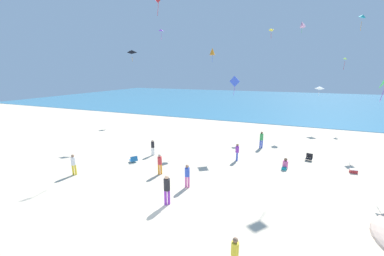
{
  "coord_description": "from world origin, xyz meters",
  "views": [
    {
      "loc": [
        5.98,
        -9.59,
        7.15
      ],
      "look_at": [
        0.0,
        5.07,
        3.41
      ],
      "focal_mm": 22.13,
      "sensor_mm": 36.0,
      "label": 1
    }
  ],
  "objects_px": {
    "kite_white": "(320,88)",
    "kite_pink": "(302,24)",
    "person_3": "(153,146)",
    "kite_teal": "(363,16)",
    "person_6": "(167,188)",
    "kite_lime": "(345,59)",
    "person_1": "(237,151)",
    "person_0": "(261,139)",
    "beach_chair_far_left": "(134,159)",
    "kite_black": "(132,51)",
    "cooler_box": "(354,171)",
    "kite_red": "(158,1)",
    "person_8": "(74,163)",
    "kite_orange": "(212,52)",
    "person_4": "(187,174)",
    "kite_purple": "(161,30)",
    "person_5": "(235,252)",
    "kite_blue": "(235,82)",
    "beach_chair_far_right": "(309,157)",
    "person_2": "(285,165)",
    "person_7": "(160,163)",
    "kite_yellow": "(272,30)"
  },
  "relations": [
    {
      "from": "person_3",
      "to": "kite_teal",
      "type": "xyz_separation_m",
      "value": [
        17.37,
        15.51,
        12.24
      ]
    },
    {
      "from": "beach_chair_far_left",
      "to": "kite_orange",
      "type": "bearing_deg",
      "value": -71.71
    },
    {
      "from": "cooler_box",
      "to": "person_8",
      "type": "distance_m",
      "value": 20.19
    },
    {
      "from": "kite_blue",
      "to": "kite_pink",
      "type": "bearing_deg",
      "value": 68.49
    },
    {
      "from": "person_4",
      "to": "person_6",
      "type": "xyz_separation_m",
      "value": [
        -0.24,
        -2.24,
        0.12
      ]
    },
    {
      "from": "cooler_box",
      "to": "person_6",
      "type": "distance_m",
      "value": 13.85
    },
    {
      "from": "kite_lime",
      "to": "kite_yellow",
      "type": "distance_m",
      "value": 10.63
    },
    {
      "from": "kite_white",
      "to": "kite_purple",
      "type": "height_order",
      "value": "kite_purple"
    },
    {
      "from": "person_4",
      "to": "kite_red",
      "type": "xyz_separation_m",
      "value": [
        -6.18,
        7.78,
        12.52
      ]
    },
    {
      "from": "kite_yellow",
      "to": "kite_blue",
      "type": "bearing_deg",
      "value": -99.48
    },
    {
      "from": "person_3",
      "to": "kite_orange",
      "type": "height_order",
      "value": "kite_orange"
    },
    {
      "from": "person_5",
      "to": "kite_red",
      "type": "xyz_separation_m",
      "value": [
        -10.35,
        13.13,
        12.58
      ]
    },
    {
      "from": "person_8",
      "to": "person_6",
      "type": "bearing_deg",
      "value": 50.2
    },
    {
      "from": "kite_black",
      "to": "person_5",
      "type": "bearing_deg",
      "value": -45.29
    },
    {
      "from": "person_1",
      "to": "person_0",
      "type": "bearing_deg",
      "value": -130.37
    },
    {
      "from": "kite_orange",
      "to": "kite_lime",
      "type": "height_order",
      "value": "kite_orange"
    },
    {
      "from": "person_5",
      "to": "kite_purple",
      "type": "distance_m",
      "value": 35.75
    },
    {
      "from": "kite_white",
      "to": "kite_pink",
      "type": "distance_m",
      "value": 8.64
    },
    {
      "from": "beach_chair_far_left",
      "to": "person_8",
      "type": "height_order",
      "value": "person_8"
    },
    {
      "from": "kite_teal",
      "to": "kite_red",
      "type": "distance_m",
      "value": 22.0
    },
    {
      "from": "cooler_box",
      "to": "kite_red",
      "type": "xyz_separation_m",
      "value": [
        -16.52,
        1.14,
        13.27
      ]
    },
    {
      "from": "cooler_box",
      "to": "kite_black",
      "type": "distance_m",
      "value": 23.06
    },
    {
      "from": "person_3",
      "to": "person_8",
      "type": "bearing_deg",
      "value": 101.94
    },
    {
      "from": "kite_lime",
      "to": "kite_red",
      "type": "bearing_deg",
      "value": -136.72
    },
    {
      "from": "beach_chair_far_right",
      "to": "kite_yellow",
      "type": "xyz_separation_m",
      "value": [
        -4.74,
        12.64,
        12.12
      ]
    },
    {
      "from": "beach_chair_far_left",
      "to": "kite_black",
      "type": "relative_size",
      "value": 0.63
    },
    {
      "from": "kite_yellow",
      "to": "kite_teal",
      "type": "bearing_deg",
      "value": -5.49
    },
    {
      "from": "person_8",
      "to": "kite_purple",
      "type": "height_order",
      "value": "kite_purple"
    },
    {
      "from": "person_7",
      "to": "kite_black",
      "type": "height_order",
      "value": "kite_black"
    },
    {
      "from": "person_8",
      "to": "kite_red",
      "type": "xyz_separation_m",
      "value": [
        2.03,
        9.07,
        12.52
      ]
    },
    {
      "from": "person_3",
      "to": "person_1",
      "type": "bearing_deg",
      "value": -128.36
    },
    {
      "from": "beach_chair_far_left",
      "to": "beach_chair_far_right",
      "type": "height_order",
      "value": "beach_chair_far_right"
    },
    {
      "from": "person_6",
      "to": "kite_lime",
      "type": "relative_size",
      "value": 1.14
    },
    {
      "from": "kite_teal",
      "to": "kite_blue",
      "type": "relative_size",
      "value": 0.99
    },
    {
      "from": "kite_blue",
      "to": "kite_purple",
      "type": "xyz_separation_m",
      "value": [
        -14.95,
        13.43,
        7.34
      ]
    },
    {
      "from": "kite_black",
      "to": "kite_pink",
      "type": "xyz_separation_m",
      "value": [
        16.92,
        13.51,
        3.87
      ]
    },
    {
      "from": "beach_chair_far_right",
      "to": "kite_pink",
      "type": "bearing_deg",
      "value": -164.09
    },
    {
      "from": "person_2",
      "to": "person_4",
      "type": "height_order",
      "value": "person_4"
    },
    {
      "from": "person_1",
      "to": "person_8",
      "type": "relative_size",
      "value": 0.95
    },
    {
      "from": "cooler_box",
      "to": "kite_orange",
      "type": "relative_size",
      "value": 0.38
    },
    {
      "from": "person_2",
      "to": "kite_pink",
      "type": "xyz_separation_m",
      "value": [
        0.63,
        17.49,
        12.9
      ]
    },
    {
      "from": "kite_pink",
      "to": "person_4",
      "type": "bearing_deg",
      "value": -105.29
    },
    {
      "from": "person_8",
      "to": "kite_teal",
      "type": "distance_m",
      "value": 31.83
    },
    {
      "from": "person_1",
      "to": "kite_orange",
      "type": "height_order",
      "value": "kite_orange"
    },
    {
      "from": "person_0",
      "to": "kite_blue",
      "type": "distance_m",
      "value": 6.04
    },
    {
      "from": "beach_chair_far_left",
      "to": "cooler_box",
      "type": "xyz_separation_m",
      "value": [
        16.07,
        4.35,
        -0.11
      ]
    },
    {
      "from": "person_5",
      "to": "kite_purple",
      "type": "xyz_separation_m",
      "value": [
        -18.32,
        27.89,
        12.83
      ]
    },
    {
      "from": "person_0",
      "to": "person_1",
      "type": "relative_size",
      "value": 1.13
    },
    {
      "from": "person_7",
      "to": "kite_orange",
      "type": "bearing_deg",
      "value": 138.15
    },
    {
      "from": "cooler_box",
      "to": "person_3",
      "type": "distance_m",
      "value": 15.71
    }
  ]
}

